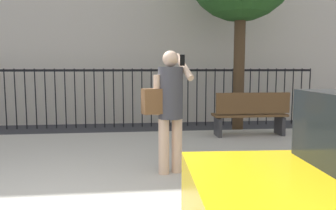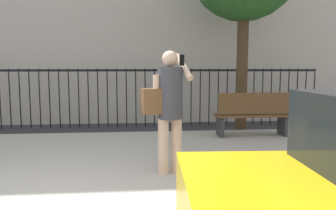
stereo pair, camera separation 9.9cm
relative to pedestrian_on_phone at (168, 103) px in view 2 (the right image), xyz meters
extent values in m
cube|color=#B2ADA3|center=(-1.36, 0.86, -1.06)|extent=(28.00, 4.40, 0.15)
cube|color=black|center=(-1.36, 4.56, 0.41)|extent=(12.00, 0.04, 0.06)
cylinder|color=black|center=(-4.04, 4.56, -0.34)|extent=(0.03, 0.03, 1.60)
cylinder|color=black|center=(-3.79, 4.56, -0.34)|extent=(0.03, 0.03, 1.60)
cylinder|color=black|center=(-3.53, 4.56, -0.34)|extent=(0.03, 0.03, 1.60)
cylinder|color=black|center=(-3.28, 4.56, -0.34)|extent=(0.03, 0.03, 1.60)
cylinder|color=black|center=(-3.02, 4.56, -0.34)|extent=(0.03, 0.03, 1.60)
cylinder|color=black|center=(-2.77, 4.56, -0.34)|extent=(0.03, 0.03, 1.60)
cylinder|color=black|center=(-2.51, 4.56, -0.34)|extent=(0.03, 0.03, 1.60)
cylinder|color=black|center=(-2.26, 4.56, -0.34)|extent=(0.03, 0.03, 1.60)
cylinder|color=black|center=(-2.00, 4.56, -0.34)|extent=(0.03, 0.03, 1.60)
cylinder|color=black|center=(-1.75, 4.56, -0.34)|extent=(0.03, 0.03, 1.60)
cylinder|color=black|center=(-1.49, 4.56, -0.34)|extent=(0.03, 0.03, 1.60)
cylinder|color=black|center=(-1.23, 4.56, -0.34)|extent=(0.03, 0.03, 1.60)
cylinder|color=black|center=(-0.98, 4.56, -0.34)|extent=(0.03, 0.03, 1.60)
cylinder|color=black|center=(-0.72, 4.56, -0.34)|extent=(0.03, 0.03, 1.60)
cylinder|color=black|center=(-0.47, 4.56, -0.34)|extent=(0.03, 0.03, 1.60)
cylinder|color=black|center=(-0.21, 4.56, -0.34)|extent=(0.03, 0.03, 1.60)
cylinder|color=black|center=(0.04, 4.56, -0.34)|extent=(0.03, 0.03, 1.60)
cylinder|color=black|center=(0.30, 4.56, -0.34)|extent=(0.03, 0.03, 1.60)
cylinder|color=black|center=(0.55, 4.56, -0.34)|extent=(0.03, 0.03, 1.60)
cylinder|color=black|center=(0.81, 4.56, -0.34)|extent=(0.03, 0.03, 1.60)
cylinder|color=black|center=(1.06, 4.56, -0.34)|extent=(0.03, 0.03, 1.60)
cylinder|color=black|center=(1.32, 4.56, -0.34)|extent=(0.03, 0.03, 1.60)
cylinder|color=black|center=(1.57, 4.56, -0.34)|extent=(0.03, 0.03, 1.60)
cylinder|color=black|center=(1.83, 4.56, -0.34)|extent=(0.03, 0.03, 1.60)
cylinder|color=black|center=(2.08, 4.56, -0.34)|extent=(0.03, 0.03, 1.60)
cylinder|color=black|center=(2.34, 4.56, -0.34)|extent=(0.03, 0.03, 1.60)
cylinder|color=black|center=(2.59, 4.56, -0.34)|extent=(0.03, 0.03, 1.60)
cylinder|color=black|center=(2.85, 4.56, -0.34)|extent=(0.03, 0.03, 1.60)
cylinder|color=black|center=(3.11, 4.56, -0.34)|extent=(0.03, 0.03, 1.60)
cylinder|color=black|center=(3.36, 4.56, -0.34)|extent=(0.03, 0.03, 1.60)
cylinder|color=black|center=(3.62, 4.56, -0.34)|extent=(0.03, 0.03, 1.60)
cylinder|color=black|center=(3.87, 4.56, -0.34)|extent=(0.03, 0.03, 1.60)
cylinder|color=black|center=(4.13, 4.56, -0.34)|extent=(0.03, 0.03, 1.60)
cylinder|color=black|center=(4.38, 4.56, -0.34)|extent=(0.03, 0.03, 1.60)
cylinder|color=black|center=(4.64, 4.56, -0.34)|extent=(0.03, 0.03, 1.60)
cylinder|color=beige|center=(0.12, 0.04, -0.60)|extent=(0.15, 0.15, 0.78)
cylinder|color=beige|center=(-0.07, -0.02, -0.60)|extent=(0.15, 0.15, 0.78)
cylinder|color=#3F3F47|center=(0.02, 0.01, 0.14)|extent=(0.42, 0.42, 0.71)
sphere|color=beige|center=(0.02, 0.01, 0.60)|extent=(0.22, 0.22, 0.22)
cylinder|color=beige|center=(0.22, 0.07, 0.50)|extent=(0.23, 0.50, 0.38)
cylinder|color=beige|center=(-0.17, -0.05, 0.12)|extent=(0.09, 0.09, 0.54)
cube|color=black|center=(0.19, -0.01, 0.58)|extent=(0.07, 0.03, 0.15)
cube|color=brown|center=(-0.22, -0.07, 0.03)|extent=(0.31, 0.23, 0.34)
cube|color=brown|center=(2.05, 2.39, -0.54)|extent=(1.60, 0.45, 0.05)
cube|color=brown|center=(2.05, 2.20, -0.26)|extent=(1.60, 0.06, 0.44)
cube|color=#333338|center=(1.35, 2.39, -0.79)|extent=(0.08, 0.41, 0.40)
cube|color=#333338|center=(2.75, 2.39, -0.79)|extent=(0.08, 0.41, 0.40)
cylinder|color=#4C3823|center=(2.10, 3.34, 0.52)|extent=(0.27, 0.27, 3.33)
camera|label=1|loc=(-0.52, -4.47, 0.48)|focal=35.29mm
camera|label=2|loc=(-0.42, -4.48, 0.48)|focal=35.29mm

